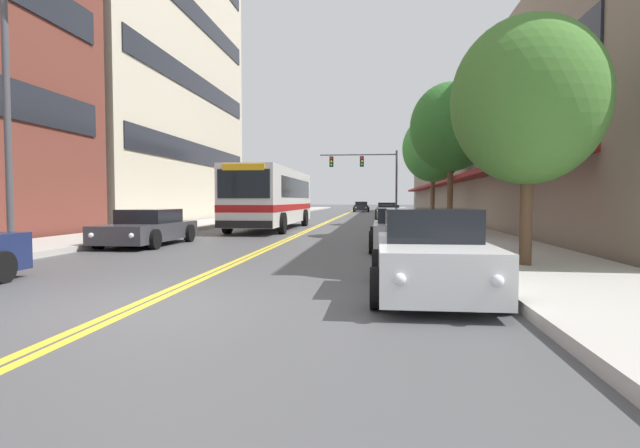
{
  "coord_description": "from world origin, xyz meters",
  "views": [
    {
      "loc": [
        3.53,
        -6.98,
        1.58
      ],
      "look_at": [
        -0.55,
        28.53,
        -0.16
      ],
      "focal_mm": 28.0,
      "sensor_mm": 36.0,
      "label": 1
    }
  ],
  "objects_px": {
    "street_tree_right_near": "(528,101)",
    "car_slate_blue_parked_right_far": "(387,210)",
    "car_black_parked_left_far": "(282,212)",
    "traffic_signal_mast": "(369,170)",
    "car_dark_grey_parked_left_mid": "(148,228)",
    "car_silver_parked_right_mid": "(402,230)",
    "car_beige_parked_right_end": "(389,213)",
    "car_white_parked_right_foreground": "(430,255)",
    "car_charcoal_moving_lead": "(361,207)",
    "fire_hydrant": "(458,232)",
    "street_lamp_left_near": "(16,59)",
    "city_bus": "(273,196)",
    "street_tree_right_far": "(433,149)",
    "street_tree_right_mid": "(451,127)"
  },
  "relations": [
    {
      "from": "car_charcoal_moving_lead",
      "to": "street_lamp_left_near",
      "type": "distance_m",
      "value": 55.73
    },
    {
      "from": "car_white_parked_right_foreground",
      "to": "car_dark_grey_parked_left_mid",
      "type": "bearing_deg",
      "value": 137.67
    },
    {
      "from": "street_tree_right_near",
      "to": "fire_hydrant",
      "type": "bearing_deg",
      "value": 100.02
    },
    {
      "from": "car_black_parked_left_far",
      "to": "traffic_signal_mast",
      "type": "xyz_separation_m",
      "value": [
        7.11,
        3.65,
        3.7
      ]
    },
    {
      "from": "car_dark_grey_parked_left_mid",
      "to": "car_white_parked_right_foreground",
      "type": "height_order",
      "value": "car_white_parked_right_foreground"
    },
    {
      "from": "street_tree_right_far",
      "to": "fire_hydrant",
      "type": "bearing_deg",
      "value": -93.49
    },
    {
      "from": "car_slate_blue_parked_right_far",
      "to": "street_tree_right_far",
      "type": "relative_size",
      "value": 0.69
    },
    {
      "from": "car_charcoal_moving_lead",
      "to": "car_slate_blue_parked_right_far",
      "type": "bearing_deg",
      "value": -81.04
    },
    {
      "from": "car_dark_grey_parked_left_mid",
      "to": "car_charcoal_moving_lead",
      "type": "distance_m",
      "value": 50.09
    },
    {
      "from": "car_dark_grey_parked_left_mid",
      "to": "street_tree_right_near",
      "type": "bearing_deg",
      "value": -26.13
    },
    {
      "from": "car_slate_blue_parked_right_far",
      "to": "car_beige_parked_right_end",
      "type": "bearing_deg",
      "value": -90.14
    },
    {
      "from": "car_dark_grey_parked_left_mid",
      "to": "car_silver_parked_right_mid",
      "type": "xyz_separation_m",
      "value": [
        8.74,
        -0.62,
        0.03
      ]
    },
    {
      "from": "fire_hydrant",
      "to": "street_lamp_left_near",
      "type": "bearing_deg",
      "value": -158.86
    },
    {
      "from": "car_black_parked_left_far",
      "to": "car_white_parked_right_foreground",
      "type": "xyz_separation_m",
      "value": [
        8.77,
        -32.37,
        0.08
      ]
    },
    {
      "from": "car_silver_parked_right_mid",
      "to": "fire_hydrant",
      "type": "xyz_separation_m",
      "value": [
        1.63,
        -0.58,
        -0.02
      ]
    },
    {
      "from": "street_tree_right_far",
      "to": "street_lamp_left_near",
      "type": "bearing_deg",
      "value": -120.38
    },
    {
      "from": "traffic_signal_mast",
      "to": "street_tree_right_near",
      "type": "distance_m",
      "value": 33.66
    },
    {
      "from": "car_silver_parked_right_mid",
      "to": "car_beige_parked_right_end",
      "type": "distance_m",
      "value": 23.67
    },
    {
      "from": "city_bus",
      "to": "car_charcoal_moving_lead",
      "type": "bearing_deg",
      "value": 84.9
    },
    {
      "from": "street_tree_right_near",
      "to": "car_slate_blue_parked_right_far",
      "type": "bearing_deg",
      "value": 93.58
    },
    {
      "from": "car_dark_grey_parked_left_mid",
      "to": "street_tree_right_far",
      "type": "bearing_deg",
      "value": 52.82
    },
    {
      "from": "street_lamp_left_near",
      "to": "street_tree_right_mid",
      "type": "relative_size",
      "value": 1.33
    },
    {
      "from": "street_lamp_left_near",
      "to": "city_bus",
      "type": "bearing_deg",
      "value": 79.32
    },
    {
      "from": "car_beige_parked_right_end",
      "to": "street_tree_right_far",
      "type": "xyz_separation_m",
      "value": [
        2.52,
        -8.08,
        4.18
      ]
    },
    {
      "from": "car_silver_parked_right_mid",
      "to": "street_tree_right_near",
      "type": "bearing_deg",
      "value": -63.77
    },
    {
      "from": "car_white_parked_right_foreground",
      "to": "street_tree_right_far",
      "type": "bearing_deg",
      "value": 83.76
    },
    {
      "from": "car_white_parked_right_foreground",
      "to": "fire_hydrant",
      "type": "bearing_deg",
      "value": 77.42
    },
    {
      "from": "car_charcoal_moving_lead",
      "to": "street_tree_right_far",
      "type": "relative_size",
      "value": 0.7
    },
    {
      "from": "street_tree_right_near",
      "to": "street_lamp_left_near",
      "type": "bearing_deg",
      "value": 179.94
    },
    {
      "from": "car_dark_grey_parked_left_mid",
      "to": "car_charcoal_moving_lead",
      "type": "xyz_separation_m",
      "value": [
        5.86,
        49.74,
        0.05
      ]
    },
    {
      "from": "car_charcoal_moving_lead",
      "to": "car_black_parked_left_far",
      "type": "bearing_deg",
      "value": -102.81
    },
    {
      "from": "car_white_parked_right_foreground",
      "to": "car_charcoal_moving_lead",
      "type": "distance_m",
      "value": 57.87
    },
    {
      "from": "street_lamp_left_near",
      "to": "car_black_parked_left_far",
      "type": "bearing_deg",
      "value": 88.68
    },
    {
      "from": "car_silver_parked_right_mid",
      "to": "traffic_signal_mast",
      "type": "relative_size",
      "value": 0.62
    },
    {
      "from": "car_charcoal_moving_lead",
      "to": "fire_hydrant",
      "type": "bearing_deg",
      "value": -84.94
    },
    {
      "from": "car_charcoal_moving_lead",
      "to": "street_lamp_left_near",
      "type": "relative_size",
      "value": 0.56
    },
    {
      "from": "city_bus",
      "to": "traffic_signal_mast",
      "type": "height_order",
      "value": "traffic_signal_mast"
    },
    {
      "from": "car_beige_parked_right_end",
      "to": "street_tree_right_mid",
      "type": "relative_size",
      "value": 0.76
    },
    {
      "from": "car_charcoal_moving_lead",
      "to": "street_lamp_left_near",
      "type": "xyz_separation_m",
      "value": [
        -6.47,
        -55.19,
        4.3
      ]
    },
    {
      "from": "street_tree_right_near",
      "to": "fire_hydrant",
      "type": "relative_size",
      "value": 6.25
    },
    {
      "from": "car_charcoal_moving_lead",
      "to": "street_tree_right_far",
      "type": "xyz_separation_m",
      "value": [
        5.5,
        -34.77,
        4.11
      ]
    },
    {
      "from": "car_slate_blue_parked_right_far",
      "to": "street_tree_right_near",
      "type": "bearing_deg",
      "value": -86.42
    },
    {
      "from": "car_silver_parked_right_mid",
      "to": "car_slate_blue_parked_right_far",
      "type": "bearing_deg",
      "value": 89.78
    },
    {
      "from": "car_black_parked_left_far",
      "to": "car_slate_blue_parked_right_far",
      "type": "xyz_separation_m",
      "value": [
        8.79,
        6.39,
        0.06
      ]
    },
    {
      "from": "car_white_parked_right_foreground",
      "to": "traffic_signal_mast",
      "type": "relative_size",
      "value": 0.63
    },
    {
      "from": "street_tree_right_far",
      "to": "car_slate_blue_parked_right_far",
      "type": "bearing_deg",
      "value": 99.02
    },
    {
      "from": "car_dark_grey_parked_left_mid",
      "to": "traffic_signal_mast",
      "type": "bearing_deg",
      "value": 75.59
    },
    {
      "from": "car_beige_parked_right_end",
      "to": "traffic_signal_mast",
      "type": "distance_m",
      "value": 6.38
    },
    {
      "from": "car_slate_blue_parked_right_far",
      "to": "street_tree_right_mid",
      "type": "bearing_deg",
      "value": -85.29
    },
    {
      "from": "city_bus",
      "to": "fire_hydrant",
      "type": "bearing_deg",
      "value": -54.38
    }
  ]
}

